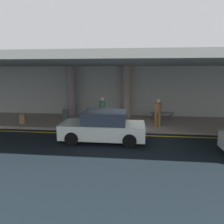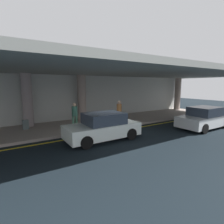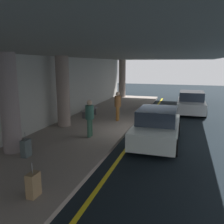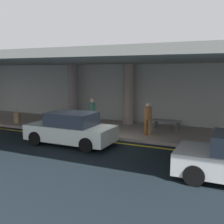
{
  "view_description": "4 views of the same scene",
  "coord_description": "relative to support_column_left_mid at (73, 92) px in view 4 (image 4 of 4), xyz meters",
  "views": [
    {
      "loc": [
        0.68,
        -10.62,
        3.4
      ],
      "look_at": [
        -0.79,
        2.36,
        0.91
      ],
      "focal_mm": 34.0,
      "sensor_mm": 36.0,
      "label": 1
    },
    {
      "loc": [
        -5.51,
        -8.77,
        3.02
      ],
      "look_at": [
        1.46,
        2.21,
        1.0
      ],
      "focal_mm": 28.06,
      "sensor_mm": 36.0,
      "label": 2
    },
    {
      "loc": [
        -11.06,
        -1.65,
        3.4
      ],
      "look_at": [
        0.59,
        1.96,
        0.93
      ],
      "focal_mm": 38.27,
      "sensor_mm": 36.0,
      "label": 3
    },
    {
      "loc": [
        6.05,
        -10.92,
        3.4
      ],
      "look_at": [
        0.03,
        2.01,
        1.22
      ],
      "focal_mm": 43.57,
      "sensor_mm": 36.0,
      "label": 4
    }
  ],
  "objects": [
    {
      "name": "bench_metal",
      "position": [
        6.51,
        -0.42,
        -1.47
      ],
      "size": [
        1.6,
        0.5,
        0.48
      ],
      "color": "slate",
      "rests_on": "sidewalk"
    },
    {
      "name": "car_white",
      "position": [
        3.11,
        -4.99,
        -1.26
      ],
      "size": [
        4.1,
        1.92,
        1.5
      ],
      "rotation": [
        0.0,
        0.0,
        -0.06
      ],
      "color": "white",
      "rests_on": "ground"
    },
    {
      "name": "lane_stripe_yellow",
      "position": [
        4.0,
        -3.93,
        -1.97
      ],
      "size": [
        26.0,
        0.14,
        0.01
      ],
      "primitive_type": "cube",
      "color": "yellow",
      "rests_on": "ground"
    },
    {
      "name": "support_column_left_mid",
      "position": [
        0.0,
        0.0,
        0.0
      ],
      "size": [
        0.68,
        0.68,
        3.65
      ],
      "primitive_type": "cylinder",
      "color": "gray",
      "rests_on": "sidewalk"
    },
    {
      "name": "suitcase_upright_primary",
      "position": [
        -2.46,
        -2.63,
        -1.51
      ],
      "size": [
        0.36,
        0.22,
        0.9
      ],
      "rotation": [
        0.0,
        0.0,
        -0.38
      ],
      "color": "#957650",
      "rests_on": "sidewalk"
    },
    {
      "name": "ground_plane",
      "position": [
        4.0,
        -4.45,
        -1.97
      ],
      "size": [
        60.0,
        60.0,
        0.0
      ],
      "primitive_type": "plane",
      "color": "black"
    },
    {
      "name": "ceiling_overhang",
      "position": [
        4.0,
        -1.85,
        1.97
      ],
      "size": [
        28.0,
        13.2,
        0.3
      ],
      "primitive_type": "cube",
      "color": "gray",
      "rests_on": "support_column_far_left"
    },
    {
      "name": "traveler_with_luggage",
      "position": [
        6.01,
        -2.4,
        -0.86
      ],
      "size": [
        0.38,
        0.38,
        1.68
      ],
      "rotation": [
        0.0,
        0.0,
        3.76
      ],
      "color": "#9A5D26",
      "rests_on": "sidewalk"
    },
    {
      "name": "person_waiting_for_ride",
      "position": [
        2.6,
        -2.06,
        -0.86
      ],
      "size": [
        0.38,
        0.38,
        1.68
      ],
      "rotation": [
        0.0,
        0.0,
        0.21
      ],
      "color": "#406F59",
      "rests_on": "sidewalk"
    },
    {
      "name": "suitcase_upright_secondary",
      "position": [
        -0.3,
        -0.81,
        -1.51
      ],
      "size": [
        0.36,
        0.22,
        0.9
      ],
      "rotation": [
        0.0,
        0.0,
        -0.15
      ],
      "color": "#4F5E5F",
      "rests_on": "sidewalk"
    },
    {
      "name": "support_column_center",
      "position": [
        4.0,
        0.0,
        0.0
      ],
      "size": [
        0.68,
        0.68,
        3.65
      ],
      "primitive_type": "cylinder",
      "color": "gray",
      "rests_on": "sidewalk"
    },
    {
      "name": "terminal_back_wall",
      "position": [
        4.0,
        0.9,
        -0.07
      ],
      "size": [
        26.0,
        0.3,
        3.8
      ],
      "primitive_type": "cube",
      "color": "#B1B4AF",
      "rests_on": "ground"
    },
    {
      "name": "sidewalk",
      "position": [
        4.0,
        -1.35,
        -1.9
      ],
      "size": [
        26.0,
        4.2,
        0.15
      ],
      "primitive_type": "cube",
      "color": "gray",
      "rests_on": "ground"
    }
  ]
}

